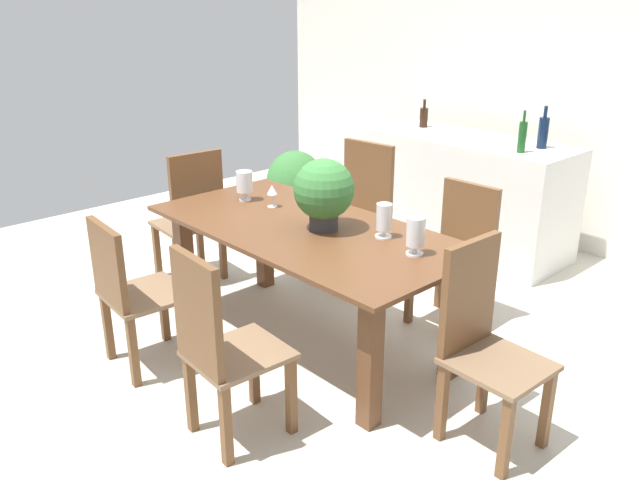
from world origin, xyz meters
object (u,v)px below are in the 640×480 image
Objects in this scene: chair_far_left at (360,207)px; crystal_vase_center_near at (384,219)px; chair_foot_end at (482,337)px; kitchen_counter at (463,193)px; chair_far_right at (459,247)px; flower_centerpiece at (324,191)px; chair_head_end at (193,212)px; chair_near_right at (219,343)px; chair_near_left at (129,288)px; dining_table at (306,249)px; wine_glass at (272,191)px; crystal_vase_right at (416,233)px; wine_bottle_clear at (424,117)px; wine_bottle_green at (522,136)px; crystal_vase_left at (244,183)px; wine_bottle_tall at (543,132)px; potted_plant_floor at (295,184)px.

crystal_vase_center_near is (0.89, -0.74, 0.31)m from chair_far_left.
kitchen_counter is (-1.59, 2.09, -0.07)m from chair_foot_end.
flower_centerpiece is (-0.35, -0.88, 0.48)m from chair_far_right.
chair_near_right is at bearing 65.42° from chair_head_end.
dining_table is at bearing -111.58° from chair_near_left.
crystal_vase_center_near is at bearing 7.06° from wine_glass.
crystal_vase_right is at bearing -40.07° from chair_far_left.
flower_centerpiece is (-0.34, 0.99, 0.46)m from chair_near_right.
flower_centerpiece is 2.35m from wine_bottle_clear.
crystal_vase_right is (0.27, -0.80, 0.37)m from chair_far_right.
crystal_vase_left is at bearing -115.26° from wine_bottle_green.
flower_centerpiece is (1.34, 0.06, 0.44)m from chair_head_end.
wine_bottle_tall is at bearing 97.12° from chair_far_right.
flower_centerpiece is 0.38m from crystal_vase_center_near.
crystal_vase_left reaches higher than kitchen_counter.
chair_foot_end reaches higher than crystal_vase_center_near.
wine_bottle_clear is at bearing -179.79° from wine_bottle_tall.
potted_plant_floor is at bearing 151.74° from crystal_vase_right.
chair_foot_end is 6.86× the size of wine_glass.
chair_foot_end is at bearing -62.39° from wine_bottle_green.
chair_near_left is at bearing -82.14° from wine_bottle_clear.
dining_table is 8.18× the size of wine_bottle_clear.
wine_glass is at bearing 89.22° from chair_foot_end.
chair_near_left is at bearing -78.00° from crystal_vase_left.
chair_far_right is at bearing -86.66° from chair_near_right.
crystal_vase_right reaches higher than crystal_vase_center_near.
wine_bottle_clear is 0.37× the size of potted_plant_floor.
chair_near_right is (0.44, -0.94, -0.09)m from dining_table.
crystal_vase_right reaches higher than chair_far_right.
chair_head_end is 4.16× the size of wine_bottle_clear.
wine_bottle_clear reaches higher than kitchen_counter.
chair_far_left reaches higher than dining_table.
dining_table is 10.05× the size of crystal_vase_left.
wine_bottle_tall is 2.33m from potted_plant_floor.
wine_bottle_green is (-0.49, 1.82, 0.18)m from crystal_vase_right.
wine_bottle_tall reaches higher than chair_far_left.
chair_foot_end reaches higher than kitchen_counter.
crystal_vase_left is (-0.67, 0.05, 0.26)m from dining_table.
crystal_vase_center_near is at bearing 101.42° from chair_head_end.
crystal_vase_left is at bearing -108.22° from chair_far_left.
chair_near_left is at bearing 2.84° from chair_near_right.
potted_plant_floor is at bearing -158.56° from kitchen_counter.
chair_far_right is (0.90, 1.86, 0.01)m from chair_near_left.
chair_head_end is at bearing -172.91° from crystal_vase_center_near.
chair_foot_end is 1.94m from chair_far_left.
chair_far_left is at bearing -95.38° from kitchen_counter.
wine_glass is 0.22× the size of potted_plant_floor.
chair_near_left is 0.50× the size of kitchen_counter.
wine_bottle_green is (0.69, 2.87, 0.56)m from chair_near_left.
wine_bottle_green is at bearing -14.85° from kitchen_counter.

